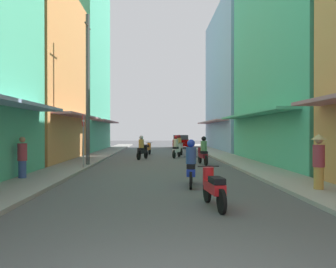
% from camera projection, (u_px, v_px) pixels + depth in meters
% --- Properties ---
extents(ground_plane, '(93.61, 93.61, 0.00)m').
position_uv_depth(ground_plane, '(161.00, 161.00, 20.69)').
color(ground_plane, '#4C4C4F').
extents(sidewalk_left, '(1.92, 50.55, 0.12)m').
position_uv_depth(sidewalk_left, '(86.00, 160.00, 20.54)').
color(sidewalk_left, gray).
rests_on(sidewalk_left, ground).
extents(sidewalk_right, '(1.92, 50.55, 0.12)m').
position_uv_depth(sidewalk_right, '(235.00, 160.00, 20.83)').
color(sidewalk_right, '#9E9991').
rests_on(sidewalk_right, ground).
extents(building_left_mid, '(7.05, 9.55, 10.73)m').
position_uv_depth(building_left_mid, '(24.00, 75.00, 20.85)').
color(building_left_mid, '#D88C4C').
rests_on(building_left_mid, ground).
extents(building_left_far, '(7.05, 11.22, 16.46)m').
position_uv_depth(building_left_far, '(70.00, 65.00, 31.95)').
color(building_left_far, '#4CB28C').
rests_on(building_left_far, ground).
extents(building_right_mid, '(7.05, 12.60, 13.32)m').
position_uv_depth(building_right_mid, '(311.00, 47.00, 19.09)').
color(building_right_mid, '#4CB28C').
rests_on(building_right_mid, ground).
extents(building_right_far, '(7.05, 13.90, 13.87)m').
position_uv_depth(building_right_far, '(246.00, 80.00, 33.32)').
color(building_right_far, '#8CA5CC').
rests_on(building_right_far, ground).
extents(motorbike_red, '(0.55, 1.81, 0.96)m').
position_uv_depth(motorbike_red, '(213.00, 187.00, 8.12)').
color(motorbike_red, black).
rests_on(motorbike_red, ground).
extents(motorbike_black, '(0.78, 1.73, 1.58)m').
position_uv_depth(motorbike_black, '(142.00, 149.00, 22.12)').
color(motorbike_black, black).
rests_on(motorbike_black, ground).
extents(motorbike_white, '(0.78, 1.73, 1.58)m').
position_uv_depth(motorbike_white, '(177.00, 148.00, 23.51)').
color(motorbike_white, black).
rests_on(motorbike_white, ground).
extents(motorbike_blue, '(0.55, 1.81, 1.58)m').
position_uv_depth(motorbike_blue, '(191.00, 165.00, 11.22)').
color(motorbike_blue, black).
rests_on(motorbike_blue, ground).
extents(motorbike_maroon, '(0.56, 1.80, 1.58)m').
position_uv_depth(motorbike_maroon, '(203.00, 152.00, 18.53)').
color(motorbike_maroon, black).
rests_on(motorbike_maroon, ground).
extents(motorbike_orange, '(0.66, 1.78, 0.96)m').
position_uv_depth(motorbike_orange, '(148.00, 148.00, 26.37)').
color(motorbike_orange, black).
rests_on(motorbike_orange, ground).
extents(motorbike_silver, '(0.55, 1.80, 1.58)m').
position_uv_depth(motorbike_silver, '(180.00, 146.00, 26.62)').
color(motorbike_silver, black).
rests_on(motorbike_silver, ground).
extents(parked_car, '(2.02, 4.20, 1.45)m').
position_uv_depth(parked_car, '(181.00, 141.00, 37.45)').
color(parked_car, '#8C0000').
rests_on(parked_car, ground).
extents(pedestrian_midway, '(0.44, 0.44, 1.76)m').
position_uv_depth(pedestrian_midway, '(319.00, 160.00, 9.99)').
color(pedestrian_midway, '#BF8C3F').
rests_on(pedestrian_midway, ground).
extents(pedestrian_foreground, '(0.34, 0.34, 1.65)m').
position_uv_depth(pedestrian_foreground, '(22.00, 159.00, 12.41)').
color(pedestrian_foreground, '#334C8C').
rests_on(pedestrian_foreground, ground).
extents(utility_pole, '(0.20, 1.20, 7.95)m').
position_uv_depth(utility_pole, '(88.00, 89.00, 17.51)').
color(utility_pole, '#4C4C4F').
rests_on(utility_pole, ground).
extents(street_sign_no_entry, '(0.07, 0.60, 2.65)m').
position_uv_depth(street_sign_no_entry, '(83.00, 134.00, 16.03)').
color(street_sign_no_entry, gray).
rests_on(street_sign_no_entry, ground).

